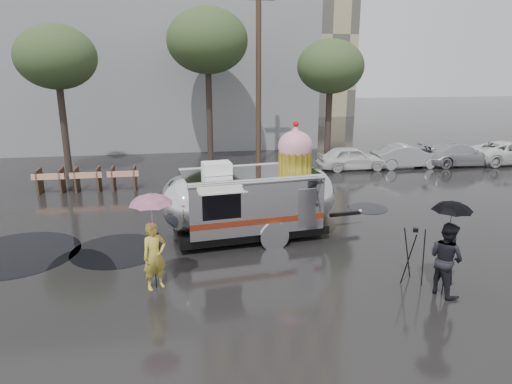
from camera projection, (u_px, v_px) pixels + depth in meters
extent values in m
plane|color=black|center=(252.00, 290.00, 10.93)|extent=(120.00, 120.00, 0.00)
cylinder|color=black|center=(368.00, 208.00, 17.11)|extent=(1.47, 1.47, 0.01)
cylinder|color=black|center=(16.00, 254.00, 13.02)|extent=(3.53, 3.53, 0.01)
cylinder|color=black|center=(118.00, 250.00, 13.26)|extent=(2.67, 2.67, 0.01)
cube|color=slate|center=(141.00, 45.00, 31.34)|extent=(22.00, 12.00, 13.00)
cylinder|color=#473323|center=(258.00, 79.00, 23.39)|extent=(0.28, 0.28, 9.00)
cylinder|color=#382D26|center=(63.00, 115.00, 21.40)|extent=(0.32, 0.32, 5.85)
ellipsoid|color=#2E4122|center=(56.00, 57.00, 20.69)|extent=(3.64, 3.64, 2.86)
cylinder|color=#382D26|center=(209.00, 100.00, 24.26)|extent=(0.32, 0.32, 6.75)
ellipsoid|color=#2E4122|center=(207.00, 41.00, 23.44)|extent=(4.20, 4.20, 3.30)
cylinder|color=#382D26|center=(329.00, 115.00, 23.47)|extent=(0.32, 0.32, 5.40)
ellipsoid|color=#2E4122|center=(331.00, 66.00, 22.82)|extent=(3.36, 3.36, 2.64)
cube|color=#473323|center=(40.00, 181.00, 19.13)|extent=(0.08, 0.80, 1.00)
cube|color=#473323|center=(62.00, 180.00, 19.27)|extent=(0.08, 0.80, 1.00)
cube|color=#E5590C|center=(48.00, 177.00, 18.77)|extent=(1.30, 0.04, 0.25)
cube|color=#473323|center=(77.00, 179.00, 19.36)|extent=(0.08, 0.80, 1.00)
cube|color=#473323|center=(99.00, 179.00, 19.50)|extent=(0.08, 0.80, 1.00)
cube|color=#E5590C|center=(86.00, 175.00, 19.00)|extent=(1.30, 0.04, 0.25)
cube|color=#473323|center=(113.00, 178.00, 19.60)|extent=(0.08, 0.80, 1.00)
cube|color=#473323|center=(135.00, 177.00, 19.74)|extent=(0.08, 0.80, 1.00)
cube|color=#E5590C|center=(123.00, 174.00, 19.24)|extent=(1.30, 0.04, 0.25)
imported|color=silver|center=(352.00, 156.00, 23.22)|extent=(4.00, 1.80, 1.40)
imported|color=#B2B2B7|center=(407.00, 154.00, 23.68)|extent=(4.00, 1.80, 1.40)
imported|color=#B2B2B7|center=(460.00, 152.00, 24.14)|extent=(4.20, 1.80, 1.44)
imported|color=silver|center=(511.00, 150.00, 24.60)|extent=(4.40, 1.90, 1.50)
cube|color=silver|center=(250.00, 198.00, 13.94)|extent=(4.25, 2.59, 1.64)
ellipsoid|color=silver|center=(310.00, 193.00, 14.49)|extent=(1.62, 2.25, 1.64)
ellipsoid|color=silver|center=(184.00, 204.00, 13.39)|extent=(1.62, 2.25, 1.64)
cube|color=black|center=(250.00, 227.00, 14.20)|extent=(4.76, 2.38, 0.27)
cylinder|color=black|center=(273.00, 237.00, 13.46)|extent=(0.66, 0.28, 0.64)
cylinder|color=black|center=(255.00, 217.00, 15.19)|extent=(0.66, 0.28, 0.64)
cylinder|color=silver|center=(275.00, 237.00, 13.33)|extent=(0.88, 0.20, 0.88)
cube|color=black|center=(345.00, 214.00, 15.06)|extent=(1.10, 0.25, 0.11)
sphere|color=silver|center=(360.00, 211.00, 15.20)|extent=(0.16, 0.16, 0.15)
cylinder|color=black|center=(158.00, 240.00, 13.46)|extent=(0.10, 0.10, 0.46)
cube|color=#621F10|center=(259.00, 222.00, 13.09)|extent=(3.99, 0.53, 0.18)
cube|color=#621F10|center=(241.00, 201.00, 15.02)|extent=(3.99, 0.53, 0.18)
cube|color=black|center=(222.00, 207.00, 12.63)|extent=(1.09, 0.17, 0.73)
cube|color=beige|center=(223.00, 193.00, 12.30)|extent=(1.32, 0.61, 0.13)
cube|color=silver|center=(307.00, 208.00, 13.40)|extent=(0.55, 0.10, 1.19)
cube|color=white|center=(217.00, 168.00, 13.39)|extent=(0.89, 0.69, 0.35)
cylinder|color=gold|center=(295.00, 160.00, 14.04)|extent=(1.06, 1.06, 0.55)
ellipsoid|color=pink|center=(295.00, 146.00, 13.92)|extent=(1.18, 1.18, 0.95)
cone|color=pink|center=(296.00, 131.00, 13.79)|extent=(0.51, 0.51, 0.37)
sphere|color=red|center=(296.00, 124.00, 13.74)|extent=(0.20, 0.20, 0.18)
imported|color=gold|center=(155.00, 256.00, 10.84)|extent=(0.71, 0.64, 1.65)
imported|color=pink|center=(152.00, 210.00, 10.53)|extent=(1.25, 1.25, 0.85)
cylinder|color=black|center=(155.00, 256.00, 10.85)|extent=(0.02, 0.02, 1.65)
imported|color=black|center=(446.00, 259.00, 10.57)|extent=(0.71, 0.95, 1.76)
imported|color=black|center=(451.00, 216.00, 10.29)|extent=(1.10, 1.10, 0.75)
cylinder|color=black|center=(446.00, 261.00, 10.59)|extent=(0.02, 0.02, 1.65)
cylinder|color=black|center=(423.00, 258.00, 11.13)|extent=(0.14, 0.30, 1.37)
cylinder|color=black|center=(407.00, 253.00, 11.41)|extent=(0.32, 0.07, 1.37)
cylinder|color=black|center=(408.00, 259.00, 11.02)|extent=(0.20, 0.26, 1.37)
cube|color=black|center=(416.00, 230.00, 11.00)|extent=(0.14, 0.13, 0.10)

